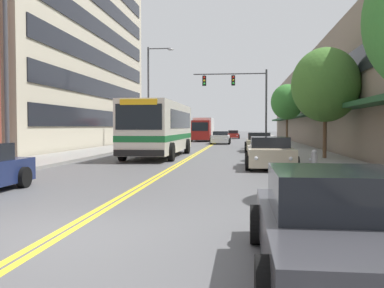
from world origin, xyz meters
name	(u,v)px	position (x,y,z in m)	size (l,w,h in m)	color
ground_plane	(212,144)	(0.00, 37.00, 0.00)	(240.00, 240.00, 0.00)	#565659
sidewalk_left	(144,143)	(-7.21, 37.00, 0.08)	(3.42, 106.00, 0.15)	gray
sidewalk_right	(284,144)	(7.21, 37.00, 0.08)	(3.42, 106.00, 0.15)	gray
centre_line	(212,144)	(0.00, 37.00, 0.00)	(0.34, 106.00, 0.01)	yellow
office_tower_left	(37,18)	(-15.15, 29.65, 11.48)	(12.08, 28.98, 22.97)	beige
storefront_row_right	(345,102)	(13.14, 37.00, 4.29)	(9.10, 68.00, 8.58)	gray
city_bus	(160,127)	(-1.99, 19.05, 1.83)	(2.95, 10.73, 3.25)	silver
car_charcoal_parked_left_near	(165,139)	(-4.27, 33.17, 0.64)	(2.17, 4.18, 1.39)	#232328
car_dark_grey_parked_right_foreground	(338,227)	(4.27, -1.47, 0.59)	(2.11, 4.38, 1.29)	#38383D
car_beige_parked_right_mid	(259,143)	(4.29, 25.09, 0.65)	(2.09, 4.73, 1.40)	#BCAD89
car_champagne_parked_right_far	(270,153)	(4.30, 12.35, 0.64)	(2.19, 4.40, 1.37)	beige
car_white_moving_lead	(221,138)	(0.76, 38.45, 0.64)	(2.07, 4.53, 1.35)	white
car_red_moving_second	(233,135)	(1.65, 59.42, 0.59)	(1.98, 4.25, 1.27)	maroon
box_truck	(203,129)	(-1.93, 47.27, 1.53)	(2.61, 7.85, 2.95)	maroon
traffic_signal_mast	(242,92)	(2.98, 32.47, 5.01)	(6.73, 0.38, 7.01)	#47474C
street_lamp_left_near	(16,38)	(-4.92, 7.52, 4.99)	(2.74, 0.28, 8.35)	#47474C
street_lamp_left_far	(152,88)	(-5.00, 30.68, 5.24)	(2.38, 0.28, 8.91)	#47474C
street_tree_right_mid	(325,85)	(7.48, 16.71, 4.07)	(3.61, 3.61, 5.90)	brown
street_tree_right_far	(287,102)	(6.80, 29.86, 3.91)	(2.71, 2.71, 5.26)	brown
fire_hydrant	(314,159)	(5.95, 10.64, 0.53)	(0.33, 0.25, 0.77)	#B7B7BC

